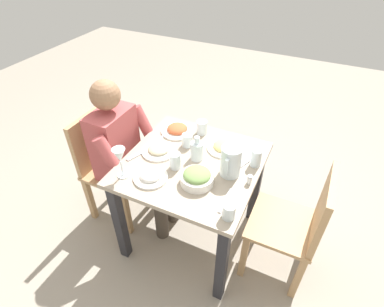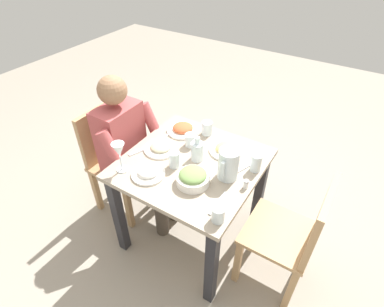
{
  "view_description": "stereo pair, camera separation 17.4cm",
  "coord_description": "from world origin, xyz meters",
  "px_view_note": "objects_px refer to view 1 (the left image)",
  "views": [
    {
      "loc": [
        1.3,
        0.61,
        1.94
      ],
      "look_at": [
        -0.01,
        -0.01,
        0.78
      ],
      "focal_mm": 28.35,
      "sensor_mm": 36.0,
      "label": 1
    },
    {
      "loc": [
        1.21,
        0.76,
        1.94
      ],
      "look_at": [
        -0.01,
        -0.01,
        0.78
      ],
      "focal_mm": 28.35,
      "sensor_mm": 36.0,
      "label": 2
    }
  ],
  "objects_px": {
    "dining_table": "(192,178)",
    "plate_fries": "(224,147)",
    "chair_far": "(298,223)",
    "water_glass_center": "(229,211)",
    "salt_shaker": "(250,179)",
    "diner_near": "(127,154)",
    "wine_glass": "(120,157)",
    "plate_rice_curry": "(177,130)",
    "oil_carafe": "(197,151)",
    "water_glass_near_right": "(256,158)",
    "water_glass_by_pitcher": "(187,140)",
    "water_pitcher": "(231,161)",
    "plate_yoghurt": "(151,176)",
    "water_glass_far_left": "(175,161)",
    "salad_bowl": "(197,177)",
    "chair_near": "(107,162)",
    "plate_beans": "(159,150)",
    "water_glass_near_left": "(202,127)"
  },
  "relations": [
    {
      "from": "water_glass_near_left",
      "to": "water_glass_by_pitcher",
      "type": "xyz_separation_m",
      "value": [
        0.17,
        -0.03,
        -0.0
      ]
    },
    {
      "from": "plate_rice_curry",
      "to": "water_glass_far_left",
      "type": "xyz_separation_m",
      "value": [
        0.34,
        0.16,
        0.03
      ]
    },
    {
      "from": "diner_near",
      "to": "salad_bowl",
      "type": "xyz_separation_m",
      "value": [
        0.14,
        0.59,
        0.13
      ]
    },
    {
      "from": "chair_near",
      "to": "water_glass_near_right",
      "type": "xyz_separation_m",
      "value": [
        -0.15,
        1.06,
        0.29
      ]
    },
    {
      "from": "water_glass_center",
      "to": "water_glass_by_pitcher",
      "type": "distance_m",
      "value": 0.64
    },
    {
      "from": "plate_rice_curry",
      "to": "oil_carafe",
      "type": "xyz_separation_m",
      "value": [
        0.21,
        0.25,
        0.04
      ]
    },
    {
      "from": "water_glass_by_pitcher",
      "to": "water_glass_center",
      "type": "bearing_deg",
      "value": 44.95
    },
    {
      "from": "dining_table",
      "to": "plate_fries",
      "type": "xyz_separation_m",
      "value": [
        -0.21,
        0.13,
        0.15
      ]
    },
    {
      "from": "plate_rice_curry",
      "to": "dining_table",
      "type": "bearing_deg",
      "value": 42.87
    },
    {
      "from": "diner_near",
      "to": "water_glass_by_pitcher",
      "type": "distance_m",
      "value": 0.44
    },
    {
      "from": "water_pitcher",
      "to": "plate_rice_curry",
      "type": "relative_size",
      "value": 0.83
    },
    {
      "from": "chair_near",
      "to": "water_glass_center",
      "type": "distance_m",
      "value": 1.12
    },
    {
      "from": "plate_fries",
      "to": "plate_rice_curry",
      "type": "height_order",
      "value": "plate_rice_curry"
    },
    {
      "from": "plate_rice_curry",
      "to": "water_glass_far_left",
      "type": "height_order",
      "value": "water_glass_far_left"
    },
    {
      "from": "chair_far",
      "to": "plate_beans",
      "type": "distance_m",
      "value": 0.97
    },
    {
      "from": "dining_table",
      "to": "water_glass_center",
      "type": "bearing_deg",
      "value": 48.35
    },
    {
      "from": "water_glass_by_pitcher",
      "to": "water_glass_near_right",
      "type": "bearing_deg",
      "value": 89.89
    },
    {
      "from": "chair_near",
      "to": "water_pitcher",
      "type": "relative_size",
      "value": 4.53
    },
    {
      "from": "water_glass_center",
      "to": "water_glass_far_left",
      "type": "bearing_deg",
      "value": -117.92
    },
    {
      "from": "plate_beans",
      "to": "water_glass_by_pitcher",
      "type": "height_order",
      "value": "water_glass_by_pitcher"
    },
    {
      "from": "dining_table",
      "to": "water_pitcher",
      "type": "bearing_deg",
      "value": 90.34
    },
    {
      "from": "chair_near",
      "to": "water_glass_by_pitcher",
      "type": "height_order",
      "value": "chair_near"
    },
    {
      "from": "chair_near",
      "to": "plate_fries",
      "type": "distance_m",
      "value": 0.89
    },
    {
      "from": "chair_near",
      "to": "water_glass_by_pitcher",
      "type": "relative_size",
      "value": 9.92
    },
    {
      "from": "plate_fries",
      "to": "chair_far",
      "type": "bearing_deg",
      "value": 70.98
    },
    {
      "from": "diner_near",
      "to": "salad_bowl",
      "type": "bearing_deg",
      "value": 77.0
    },
    {
      "from": "water_glass_center",
      "to": "water_glass_near_right",
      "type": "distance_m",
      "value": 0.45
    },
    {
      "from": "salad_bowl",
      "to": "chair_near",
      "type": "bearing_deg",
      "value": -99.75
    },
    {
      "from": "oil_carafe",
      "to": "salad_bowl",
      "type": "bearing_deg",
      "value": 24.86
    },
    {
      "from": "diner_near",
      "to": "water_glass_far_left",
      "type": "height_order",
      "value": "diner_near"
    },
    {
      "from": "water_glass_center",
      "to": "dining_table",
      "type": "bearing_deg",
      "value": -131.65
    },
    {
      "from": "plate_beans",
      "to": "oil_carafe",
      "type": "relative_size",
      "value": 1.34
    },
    {
      "from": "chair_far",
      "to": "plate_yoghurt",
      "type": "xyz_separation_m",
      "value": [
        0.25,
        -0.85,
        0.26
      ]
    },
    {
      "from": "plate_fries",
      "to": "oil_carafe",
      "type": "distance_m",
      "value": 0.21
    },
    {
      "from": "chair_far",
      "to": "water_glass_by_pitcher",
      "type": "relative_size",
      "value": 9.92
    },
    {
      "from": "dining_table",
      "to": "salt_shaker",
      "type": "relative_size",
      "value": 15.2
    },
    {
      "from": "dining_table",
      "to": "wine_glass",
      "type": "xyz_separation_m",
      "value": [
        0.28,
        -0.32,
        0.28
      ]
    },
    {
      "from": "chair_far",
      "to": "plate_fries",
      "type": "height_order",
      "value": "chair_far"
    },
    {
      "from": "chair_near",
      "to": "water_glass_far_left",
      "type": "xyz_separation_m",
      "value": [
        0.07,
        0.63,
        0.29
      ]
    },
    {
      "from": "plate_yoghurt",
      "to": "wine_glass",
      "type": "relative_size",
      "value": 1.03
    },
    {
      "from": "dining_table",
      "to": "plate_yoghurt",
      "type": "bearing_deg",
      "value": -33.55
    },
    {
      "from": "diner_near",
      "to": "wine_glass",
      "type": "distance_m",
      "value": 0.4
    },
    {
      "from": "dining_table",
      "to": "water_pitcher",
      "type": "xyz_separation_m",
      "value": [
        -0.0,
        0.25,
        0.23
      ]
    },
    {
      "from": "dining_table",
      "to": "plate_fries",
      "type": "relative_size",
      "value": 3.75
    },
    {
      "from": "water_glass_center",
      "to": "salt_shaker",
      "type": "bearing_deg",
      "value": 175.33
    },
    {
      "from": "diner_near",
      "to": "plate_yoghurt",
      "type": "distance_m",
      "value": 0.42
    },
    {
      "from": "water_glass_far_left",
      "to": "plate_rice_curry",
      "type": "bearing_deg",
      "value": -154.26
    },
    {
      "from": "wine_glass",
      "to": "plate_fries",
      "type": "bearing_deg",
      "value": 137.92
    },
    {
      "from": "water_glass_far_left",
      "to": "wine_glass",
      "type": "height_order",
      "value": "wine_glass"
    },
    {
      "from": "water_pitcher",
      "to": "oil_carafe",
      "type": "height_order",
      "value": "water_pitcher"
    }
  ]
}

